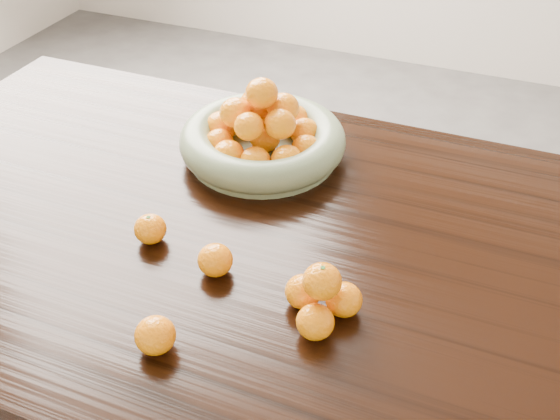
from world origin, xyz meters
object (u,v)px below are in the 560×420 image
at_px(loose_orange_0, 150,229).
at_px(dining_table, 303,276).
at_px(orange_pyramid, 321,298).
at_px(fruit_bowl, 262,137).

bearing_deg(loose_orange_0, dining_table, 20.72).
xyz_separation_m(dining_table, orange_pyramid, (0.09, -0.16, 0.13)).
bearing_deg(loose_orange_0, fruit_bowl, 77.28).
distance_m(dining_table, orange_pyramid, 0.23).
bearing_deg(dining_table, orange_pyramid, -61.76).
xyz_separation_m(dining_table, loose_orange_0, (-0.27, -0.10, 0.12)).
distance_m(fruit_bowl, orange_pyramid, 0.50).
relative_size(fruit_bowl, orange_pyramid, 2.85).
xyz_separation_m(orange_pyramid, loose_orange_0, (-0.36, 0.06, -0.01)).
xyz_separation_m(fruit_bowl, orange_pyramid, (0.28, -0.41, -0.01)).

